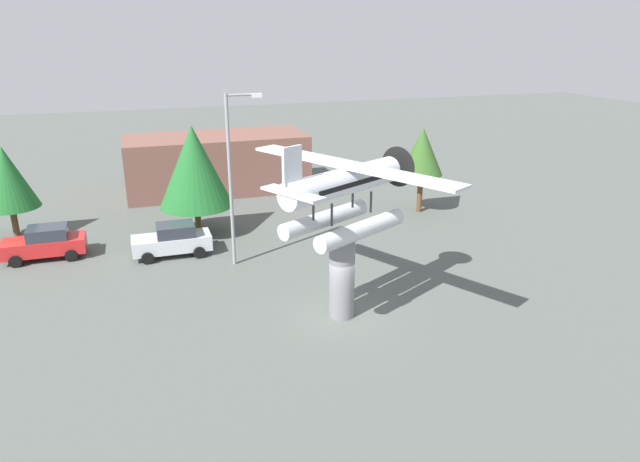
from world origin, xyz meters
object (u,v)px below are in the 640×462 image
(car_near_red, at_px, (45,243))
(tree_east, at_px, (194,167))
(floatplane_monument, at_px, (345,193))
(storefront_building, at_px, (217,163))
(car_mid_silver, at_px, (173,240))
(tree_west, at_px, (7,178))
(tree_center_back, at_px, (422,152))
(display_pedestal, at_px, (342,275))
(streetlight_primary, at_px, (233,170))

(car_near_red, height_order, tree_east, tree_east)
(floatplane_monument, relative_size, storefront_building, 0.73)
(car_mid_silver, distance_m, tree_west, 10.66)
(car_near_red, xyz_separation_m, tree_west, (-2.04, 3.97, 2.79))
(tree_center_back, bearing_deg, display_pedestal, -129.13)
(display_pedestal, relative_size, car_near_red, 0.92)
(car_mid_silver, xyz_separation_m, tree_center_back, (16.44, 2.94, 3.21))
(car_mid_silver, distance_m, storefront_building, 13.31)
(display_pedestal, height_order, car_near_red, display_pedestal)
(tree_center_back, bearing_deg, streetlight_primary, -158.57)
(car_mid_silver, distance_m, tree_east, 4.76)
(car_mid_silver, height_order, tree_east, tree_east)
(car_near_red, distance_m, streetlight_primary, 11.28)
(floatplane_monument, distance_m, tree_center_back, 15.94)
(display_pedestal, distance_m, car_mid_silver, 11.45)
(car_near_red, relative_size, storefront_building, 0.32)
(storefront_building, xyz_separation_m, tree_west, (-12.95, -6.89, 1.58))
(floatplane_monument, height_order, car_mid_silver, floatplane_monument)
(display_pedestal, xyz_separation_m, car_mid_silver, (-6.34, 9.47, -1.04))
(storefront_building, xyz_separation_m, tree_east, (-2.61, -9.54, 2.07))
(tree_west, bearing_deg, car_near_red, -62.87)
(car_near_red, height_order, car_mid_silver, same)
(car_mid_silver, height_order, storefront_building, storefront_building)
(floatplane_monument, xyz_separation_m, streetlight_primary, (-3.33, 7.13, -0.45))
(storefront_building, bearing_deg, floatplane_monument, -84.49)
(floatplane_monument, bearing_deg, storefront_building, 67.32)
(car_near_red, xyz_separation_m, streetlight_primary, (9.70, -3.95, 4.19))
(display_pedestal, bearing_deg, floatplane_monument, 28.19)
(car_mid_silver, xyz_separation_m, storefront_building, (4.34, 12.53, 1.21))
(streetlight_primary, bearing_deg, car_near_red, 157.85)
(tree_center_back, bearing_deg, tree_east, 179.82)
(tree_west, bearing_deg, tree_east, -14.40)
(car_mid_silver, bearing_deg, floatplane_monument, 124.47)
(streetlight_primary, bearing_deg, display_pedestal, -65.90)
(tree_east, bearing_deg, display_pedestal, -69.67)
(car_near_red, height_order, tree_west, tree_west)
(tree_west, xyz_separation_m, tree_east, (10.34, -2.65, 0.49))
(car_near_red, bearing_deg, car_mid_silver, 165.79)
(floatplane_monument, bearing_deg, car_mid_silver, 96.27)
(car_mid_silver, bearing_deg, tree_center_back, -169.87)
(streetlight_primary, distance_m, tree_center_back, 14.33)
(storefront_building, bearing_deg, streetlight_primary, -94.68)
(floatplane_monument, bearing_deg, display_pedestal, -180.00)
(tree_center_back, bearing_deg, tree_west, 173.85)
(storefront_building, bearing_deg, display_pedestal, -84.80)
(car_mid_silver, bearing_deg, tree_east, -120.08)
(floatplane_monument, xyz_separation_m, storefront_building, (-2.12, 21.94, -3.43))
(car_near_red, bearing_deg, streetlight_primary, 157.85)
(floatplane_monument, relative_size, tree_west, 1.77)
(storefront_building, height_order, tree_east, tree_east)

